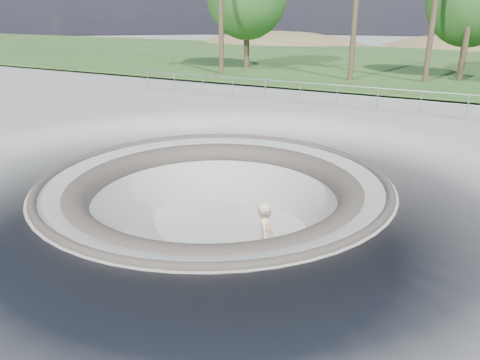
# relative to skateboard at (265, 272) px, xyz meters

# --- Properties ---
(ground) EXTENTS (180.00, 180.00, 0.00)m
(ground) POSITION_rel_skateboard_xyz_m (-2.26, 1.23, 1.83)
(ground) COLOR #9D9C98
(ground) RESTS_ON ground
(skate_bowl) EXTENTS (14.00, 14.00, 4.10)m
(skate_bowl) POSITION_rel_skateboard_xyz_m (-2.26, 1.23, 0.00)
(skate_bowl) COLOR #9D9C98
(skate_bowl) RESTS_ON ground
(grass_strip) EXTENTS (180.00, 36.00, 0.12)m
(grass_strip) POSITION_rel_skateboard_xyz_m (-2.26, 35.23, 2.05)
(grass_strip) COLOR #2A4F1F
(grass_strip) RESTS_ON ground
(distant_hills) EXTENTS (103.20, 45.00, 28.60)m
(distant_hills) POSITION_rel_skateboard_xyz_m (1.52, 58.40, -5.19)
(distant_hills) COLOR brown
(distant_hills) RESTS_ON ground
(safety_railing) EXTENTS (25.00, 0.06, 1.03)m
(safety_railing) POSITION_rel_skateboard_xyz_m (-2.26, 13.23, 2.52)
(safety_railing) COLOR #999BA1
(safety_railing) RESTS_ON ground
(skateboard) EXTENTS (0.86, 0.47, 0.09)m
(skateboard) POSITION_rel_skateboard_xyz_m (0.00, 0.00, 0.00)
(skateboard) COLOR #9B653E
(skateboard) RESTS_ON ground
(skater) EXTENTS (0.66, 0.82, 1.96)m
(skater) POSITION_rel_skateboard_xyz_m (-0.00, 0.00, 1.00)
(skater) COLOR beige
(skater) RESTS_ON skateboard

